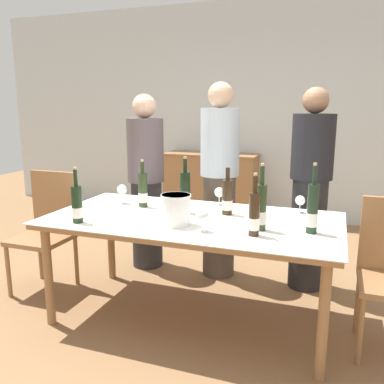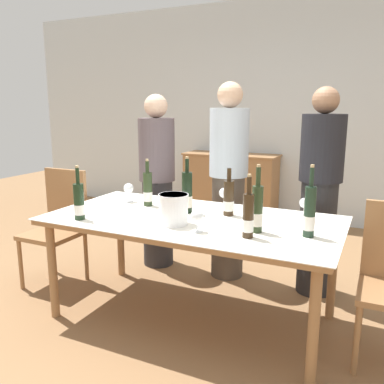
{
  "view_description": "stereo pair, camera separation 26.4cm",
  "coord_description": "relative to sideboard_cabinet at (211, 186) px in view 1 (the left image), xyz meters",
  "views": [
    {
      "loc": [
        0.9,
        -2.51,
        1.49
      ],
      "look_at": [
        0.0,
        0.0,
        0.92
      ],
      "focal_mm": 38.0,
      "sensor_mm": 36.0,
      "label": 1
    },
    {
      "loc": [
        1.14,
        -2.41,
        1.49
      ],
      "look_at": [
        0.0,
        0.0,
        0.92
      ],
      "focal_mm": 38.0,
      "sensor_mm": 36.0,
      "label": 2
    }
  ],
  "objects": [
    {
      "name": "wine_bottle_1",
      "position": [
        -0.0,
        -2.95,
        0.42
      ],
      "size": [
        0.07,
        0.07,
        0.37
      ],
      "color": "black",
      "rests_on": "dining_table"
    },
    {
      "name": "chair_left_end",
      "position": [
        -0.62,
        -2.5,
        0.11
      ],
      "size": [
        0.42,
        0.42,
        0.96
      ],
      "color": "#996B42",
      "rests_on": "ground_plane"
    },
    {
      "name": "dining_table",
      "position": [
        0.66,
        -2.6,
        0.24
      ],
      "size": [
        1.98,
        1.01,
        0.74
      ],
      "color": "#996B42",
      "rests_on": "ground_plane"
    },
    {
      "name": "wine_bottle_6",
      "position": [
        1.15,
        -2.71,
        0.44
      ],
      "size": [
        0.07,
        0.07,
        0.41
      ],
      "color": "#28381E",
      "rests_on": "dining_table"
    },
    {
      "name": "wine_glass_1",
      "position": [
        1.34,
        -2.21,
        0.39
      ],
      "size": [
        0.07,
        0.07,
        0.13
      ],
      "color": "white",
      "rests_on": "dining_table"
    },
    {
      "name": "back_wall",
      "position": [
        0.66,
        0.29,
        0.96
      ],
      "size": [
        8.0,
        0.1,
        2.8
      ],
      "color": "silver",
      "rests_on": "ground_plane"
    },
    {
      "name": "wine_glass_3",
      "position": [
        0.01,
        -2.39,
        0.41
      ],
      "size": [
        0.08,
        0.08,
        0.15
      ],
      "color": "white",
      "rests_on": "dining_table"
    },
    {
      "name": "person_guest_left",
      "position": [
        0.62,
        -1.79,
        0.41
      ],
      "size": [
        0.33,
        0.33,
        1.68
      ],
      "color": "#51473D",
      "rests_on": "ground_plane"
    },
    {
      "name": "wine_bottle_3",
      "position": [
        1.13,
        -2.84,
        0.43
      ],
      "size": [
        0.07,
        0.07,
        0.37
      ],
      "color": "#332314",
      "rests_on": "dining_table"
    },
    {
      "name": "wine_bottle_0",
      "position": [
        0.21,
        -2.43,
        0.43
      ],
      "size": [
        0.07,
        0.07,
        0.36
      ],
      "color": "#28381E",
      "rests_on": "dining_table"
    },
    {
      "name": "wine_glass_2",
      "position": [
        0.74,
        -2.19,
        0.4
      ],
      "size": [
        0.08,
        0.08,
        0.14
      ],
      "color": "white",
      "rests_on": "dining_table"
    },
    {
      "name": "sideboard_cabinet",
      "position": [
        0.0,
        0.0,
        0.0
      ],
      "size": [
        1.24,
        0.46,
        0.87
      ],
      "color": "#996B42",
      "rests_on": "ground_plane"
    },
    {
      "name": "wine_bottle_2",
      "position": [
        0.57,
        -2.49,
        0.44
      ],
      "size": [
        0.07,
        0.07,
        0.4
      ],
      "color": "black",
      "rests_on": "dining_table"
    },
    {
      "name": "ground_plane",
      "position": [
        0.66,
        -2.6,
        -0.44
      ],
      "size": [
        12.0,
        12.0,
        0.0
      ],
      "primitive_type": "plane",
      "color": "olive"
    },
    {
      "name": "person_guest_right",
      "position": [
        1.38,
        -1.79,
        0.38
      ],
      "size": [
        0.33,
        0.33,
        1.63
      ],
      "color": "#262628",
      "rests_on": "ground_plane"
    },
    {
      "name": "ice_bucket",
      "position": [
        0.62,
        -2.78,
        0.41
      ],
      "size": [
        0.19,
        0.19,
        0.2
      ],
      "color": "white",
      "rests_on": "dining_table"
    },
    {
      "name": "person_host",
      "position": [
        -0.07,
        -1.81,
        0.36
      ],
      "size": [
        0.33,
        0.33,
        1.59
      ],
      "color": "#2D2D33",
      "rests_on": "ground_plane"
    },
    {
      "name": "wine_glass_0",
      "position": [
        0.82,
        -2.86,
        0.4
      ],
      "size": [
        0.08,
        0.08,
        0.14
      ],
      "color": "white",
      "rests_on": "dining_table"
    },
    {
      "name": "wine_bottle_4",
      "position": [
        0.86,
        -2.43,
        0.42
      ],
      "size": [
        0.07,
        0.07,
        0.33
      ],
      "color": "#332314",
      "rests_on": "dining_table"
    },
    {
      "name": "wine_bottle_5",
      "position": [
        1.45,
        -2.67,
        0.45
      ],
      "size": [
        0.07,
        0.07,
        0.42
      ],
      "color": "#1E3323",
      "rests_on": "dining_table"
    }
  ]
}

